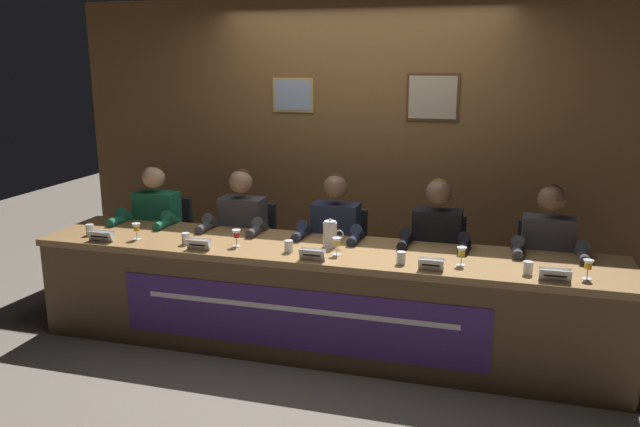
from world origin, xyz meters
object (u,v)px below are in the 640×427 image
Objects in this scene: water_cup_center at (289,247)px; panelist_right at (435,248)px; chair_far_left at (167,251)px; chair_center at (339,267)px; juice_glass_left at (236,235)px; water_cup_left at (186,239)px; panelist_far_right at (547,257)px; chair_right at (437,275)px; water_cup_far_left at (90,230)px; juice_glass_center at (337,243)px; juice_glass_far_left at (136,228)px; nameplate_center at (312,255)px; chair_left at (250,258)px; chair_far_right at (542,285)px; nameplate_right at (431,264)px; juice_glass_far_right at (588,266)px; water_pitcher_central at (330,234)px; nameplate_far_left at (101,236)px; nameplate_far_right at (555,275)px; panelist_center at (333,240)px; juice_glass_right at (462,253)px; water_cup_right at (401,259)px; water_cup_far_right at (528,269)px; panelist_far_left at (153,226)px; nameplate_left at (199,244)px; panelist_left at (239,233)px; conference_table at (315,283)px.

water_cup_center is 0.07× the size of panelist_right.
chair_far_left is 2.37m from panelist_right.
juice_glass_left is at bearing -129.44° from chair_center.
panelist_far_right is (2.53, 0.56, -0.09)m from water_cup_left.
water_cup_far_left is at bearing -163.89° from chair_right.
juice_glass_left is 2.21m from panelist_far_right.
juice_glass_left is 1.00× the size of juice_glass_center.
juice_glass_far_left is 0.70× the size of nameplate_center.
chair_left is 1.00× the size of chair_far_right.
juice_glass_left reaches higher than water_cup_far_left.
panelist_far_right is at bearing 41.82° from nameplate_right.
water_pitcher_central is (-1.69, 0.23, 0.01)m from juice_glass_far_right.
water_cup_far_left is 0.40× the size of water_pitcher_central.
panelist_right is (2.38, 0.67, -0.09)m from nameplate_far_left.
chair_left reaches higher than nameplate_far_right.
juice_glass_right is (1.00, -0.51, 0.14)m from panelist_center.
nameplate_center is at bearing -4.12° from water_cup_far_left.
panelist_far_right is at bearing 23.68° from nameplate_center.
water_cup_far_left and water_cup_right have the same top height.
chair_far_left is 3.15m from panelist_far_right.
water_pitcher_central is (0.03, 0.33, 0.05)m from nameplate_center.
panelist_far_left is at bearing 168.99° from water_cup_far_right.
panelist_far_left is at bearing -175.16° from chair_right.
chair_center is 4.79× the size of nameplate_far_right.
water_cup_center is 1.83m from panelist_far_right.
panelist_center is 0.86m from water_cup_right.
water_cup_center is 1.27m from chair_right.
chair_center is (0.81, 0.86, -0.37)m from nameplate_left.
panelist_left and panelist_right have the same top height.
chair_far_right is 1.65m from water_pitcher_central.
panelist_right is 6.54× the size of nameplate_far_right.
panelist_left is (0.78, -0.20, 0.28)m from chair_far_left.
conference_table is 24.11× the size of nameplate_left.
conference_table is at bearing 2.36° from juice_glass_far_left.
chair_right is (0.78, 0.69, -0.10)m from conference_table.
nameplate_center is (0.82, -0.67, 0.09)m from panelist_left.
juice_glass_right is at bearing -35.36° from chair_center.
water_cup_center is 1.75m from nameplate_far_right.
chair_right is 10.51× the size of water_cup_right.
panelist_center reaches higher than chair_far_left.
juice_glass_right reaches higher than nameplate_far_right.
chair_right is (0.78, 0.20, -0.28)m from panelist_center.
water_cup_center is at bearing 0.26° from juice_glass_far_left.
panelist_far_right reaches higher than juice_glass_far_left.
nameplate_right is 0.75m from nameplate_far_right.
nameplate_right is 1.29× the size of juice_glass_far_right.
water_cup_far_right is at bearing -1.96° from juice_glass_left.
water_cup_center is at bearing -178.42° from juice_glass_right.
panelist_left reaches higher than juice_glass_center.
nameplate_center is at bearing -176.60° from juice_glass_far_right.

